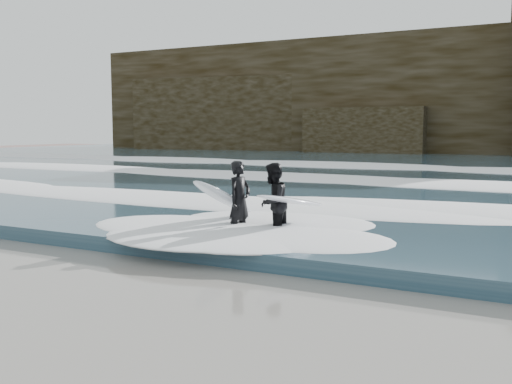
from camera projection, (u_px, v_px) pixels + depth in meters
ground at (37, 312)px, 7.11m from camera, size 120.00×120.00×0.00m
sea at (438, 166)px, 32.75m from camera, size 90.00×52.00×0.30m
headland at (475, 96)px, 47.25m from camera, size 70.00×9.00×10.00m
foam_near at (307, 200)px, 15.02m from camera, size 60.00×3.20×0.20m
foam_mid at (378, 179)px, 21.22m from camera, size 60.00×4.00×0.24m
foam_far at (425, 164)px, 29.17m from camera, size 60.00×4.80×0.30m
surfer_left at (235, 200)px, 11.69m from camera, size 0.98×2.09×1.63m
surfer_right at (276, 202)px, 11.43m from camera, size 1.24×2.24×1.60m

